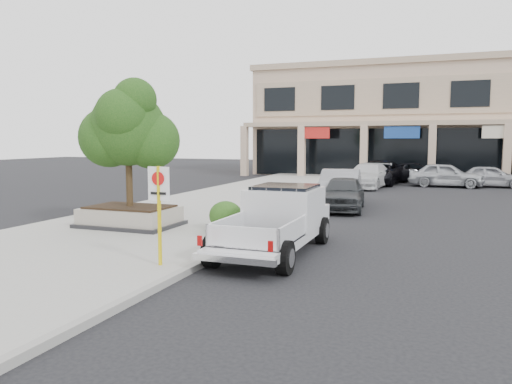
# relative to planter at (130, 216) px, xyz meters

# --- Properties ---
(ground) EXTENTS (120.00, 120.00, 0.00)m
(ground) POSITION_rel_planter_xyz_m (6.01, -1.88, -0.48)
(ground) COLOR black
(ground) RESTS_ON ground
(sidewalk) EXTENTS (8.00, 52.00, 0.15)m
(sidewalk) POSITION_rel_planter_xyz_m (0.51, 4.12, -0.40)
(sidewalk) COLOR gray
(sidewalk) RESTS_ON ground
(curb) EXTENTS (0.20, 52.00, 0.15)m
(curb) POSITION_rel_planter_xyz_m (4.46, 4.12, -0.40)
(curb) COLOR gray
(curb) RESTS_ON ground
(strip_mall) EXTENTS (40.55, 12.43, 9.50)m
(strip_mall) POSITION_rel_planter_xyz_m (14.01, 32.06, 4.27)
(strip_mall) COLOR tan
(strip_mall) RESTS_ON ground
(planter) EXTENTS (3.20, 2.20, 0.68)m
(planter) POSITION_rel_planter_xyz_m (0.00, 0.00, 0.00)
(planter) COLOR black
(planter) RESTS_ON sidewalk
(planter_tree) EXTENTS (2.90, 2.55, 4.00)m
(planter_tree) POSITION_rel_planter_xyz_m (0.13, 0.15, 2.94)
(planter_tree) COLOR black
(planter_tree) RESTS_ON planter
(no_parking_sign) EXTENTS (0.55, 0.09, 2.30)m
(no_parking_sign) POSITION_rel_planter_xyz_m (3.77, -4.25, 1.16)
(no_parking_sign) COLOR #DCBE0B
(no_parking_sign) RESTS_ON sidewalk
(hedge) EXTENTS (1.10, 0.99, 0.93)m
(hedge) POSITION_rel_planter_xyz_m (3.33, 0.46, 0.14)
(hedge) COLOR #204513
(hedge) RESTS_ON sidewalk
(pickup_truck) EXTENTS (2.09, 5.64, 1.78)m
(pickup_truck) POSITION_rel_planter_xyz_m (5.66, -1.62, 0.41)
(pickup_truck) COLOR silver
(pickup_truck) RESTS_ON ground
(curb_car_a) EXTENTS (2.22, 4.52, 1.48)m
(curb_car_a) POSITION_rel_planter_xyz_m (5.80, 7.38, 0.27)
(curb_car_a) COLOR #303235
(curb_car_a) RESTS_ON ground
(curb_car_b) EXTENTS (2.29, 5.17, 1.65)m
(curb_car_b) POSITION_rel_planter_xyz_m (5.31, 9.22, 0.35)
(curb_car_b) COLOR gray
(curb_car_b) RESTS_ON ground
(curb_car_c) EXTENTS (2.79, 5.56, 1.55)m
(curb_car_c) POSITION_rel_planter_xyz_m (5.37, 18.04, 0.30)
(curb_car_c) COLOR silver
(curb_car_c) RESTS_ON ground
(curb_car_d) EXTENTS (3.40, 6.16, 1.63)m
(curb_car_d) POSITION_rel_planter_xyz_m (5.70, 20.82, 0.34)
(curb_car_d) COLOR black
(curb_car_d) RESTS_ON ground
(lot_car_a) EXTENTS (4.74, 2.14, 1.58)m
(lot_car_a) POSITION_rel_planter_xyz_m (10.02, 20.36, 0.31)
(lot_car_a) COLOR #AFB2B7
(lot_car_a) RESTS_ON ground
(lot_car_d) EXTENTS (5.33, 2.92, 1.42)m
(lot_car_d) POSITION_rel_planter_xyz_m (8.01, 23.32, 0.23)
(lot_car_d) COLOR black
(lot_car_d) RESTS_ON ground
(lot_car_e) EXTENTS (4.27, 1.96, 1.42)m
(lot_car_e) POSITION_rel_planter_xyz_m (12.75, 21.26, 0.23)
(lot_car_e) COLOR #A6A7AE
(lot_car_e) RESTS_ON ground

